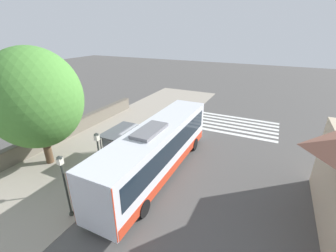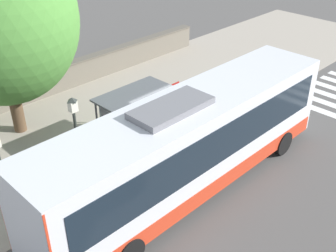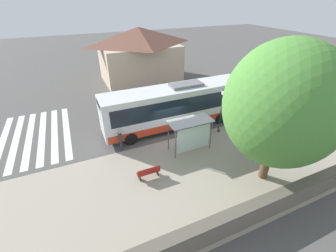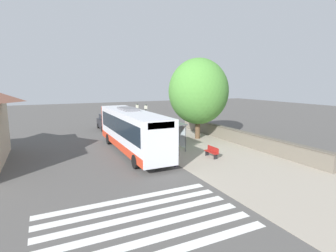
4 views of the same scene
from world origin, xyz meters
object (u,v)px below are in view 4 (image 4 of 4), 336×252
(bus, at_px, (132,130))
(bus_shelter, at_px, (173,127))
(shade_tree, at_px, (198,91))
(street_lamp_near, at_px, (137,117))
(parked_car_behind_bus, at_px, (107,122))
(bench, at_px, (212,152))
(pedestrian, at_px, (176,154))
(street_lamp_far, at_px, (146,120))

(bus, distance_m, bus_shelter, 3.76)
(shade_tree, bearing_deg, street_lamp_near, -29.37)
(bus_shelter, bearing_deg, parked_car_behind_bus, -75.99)
(bench, xyz_separation_m, parked_car_behind_bus, (4.74, -16.59, 0.48))
(street_lamp_near, bearing_deg, bench, 106.08)
(bus, distance_m, shade_tree, 8.99)
(bus, xyz_separation_m, pedestrian, (-1.60, 5.26, -0.99))
(parked_car_behind_bus, bearing_deg, bench, 105.93)
(street_lamp_near, bearing_deg, bus_shelter, 102.12)
(bus, height_order, bench, bus)
(pedestrian, bearing_deg, street_lamp_far, -95.74)
(street_lamp_near, distance_m, shade_tree, 7.12)
(bus_shelter, bearing_deg, pedestrian, 65.65)
(bench, relative_size, parked_car_behind_bus, 0.37)
(pedestrian, distance_m, shade_tree, 10.80)
(street_lamp_near, relative_size, shade_tree, 0.44)
(bus_shelter, relative_size, bench, 2.14)
(street_lamp_far, relative_size, shade_tree, 0.46)
(bus, bearing_deg, parked_car_behind_bus, -92.50)
(shade_tree, bearing_deg, pedestrian, 49.33)
(bus_shelter, bearing_deg, street_lamp_far, -69.53)
(pedestrian, distance_m, bench, 3.81)
(bench, bearing_deg, street_lamp_far, -68.69)
(street_lamp_near, bearing_deg, pedestrian, 85.70)
(parked_car_behind_bus, bearing_deg, street_lamp_far, 101.48)
(street_lamp_near, height_order, shade_tree, shade_tree)
(pedestrian, bearing_deg, bench, -166.72)
(bus_shelter, distance_m, parked_car_behind_bus, 13.20)
(bus, xyz_separation_m, parked_car_behind_bus, (-0.53, -12.20, -1.01))
(parked_car_behind_bus, bearing_deg, street_lamp_near, 105.71)
(bench, xyz_separation_m, street_lamp_near, (2.86, -9.93, 1.78))
(street_lamp_far, bearing_deg, pedestrian, 84.26)
(bench, relative_size, street_lamp_far, 0.38)
(street_lamp_far, relative_size, parked_car_behind_bus, 0.96)
(bench, relative_size, shade_tree, 0.17)
(bench, bearing_deg, shade_tree, -112.94)
(shade_tree, height_order, parked_car_behind_bus, shade_tree)
(street_lamp_near, bearing_deg, parked_car_behind_bus, -74.29)
(street_lamp_near, bearing_deg, bus, 66.50)
(pedestrian, bearing_deg, parked_car_behind_bus, -86.52)
(bus, relative_size, pedestrian, 7.52)
(bus_shelter, relative_size, parked_car_behind_bus, 0.79)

